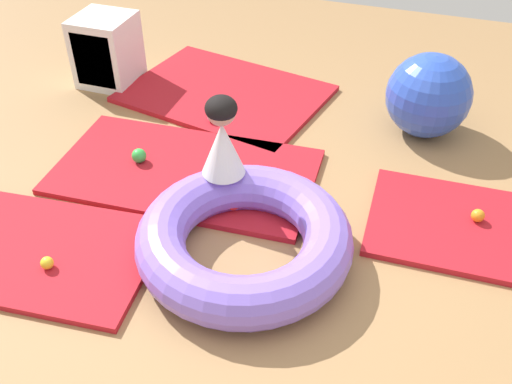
% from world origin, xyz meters
% --- Properties ---
extents(ground_plane, '(8.00, 8.00, 0.00)m').
position_xyz_m(ground_plane, '(0.00, 0.00, 0.00)').
color(ground_plane, '#9E7549').
extents(gym_mat_front, '(1.14, 0.84, 0.04)m').
position_xyz_m(gym_mat_front, '(1.03, 0.66, 0.02)').
color(gym_mat_front, '#B21923').
rests_on(gym_mat_front, ground).
extents(gym_mat_far_right, '(1.70, 1.38, 0.04)m').
position_xyz_m(gym_mat_far_right, '(-0.89, 1.70, 0.02)').
color(gym_mat_far_right, '#B21923').
rests_on(gym_mat_far_right, ground).
extents(gym_mat_near_left, '(1.76, 1.03, 0.04)m').
position_xyz_m(gym_mat_near_left, '(-0.77, 0.63, 0.02)').
color(gym_mat_near_left, '#B21923').
rests_on(gym_mat_near_left, ground).
extents(gym_mat_far_left, '(1.47, 0.95, 0.04)m').
position_xyz_m(gym_mat_far_left, '(-1.28, -0.33, 0.02)').
color(gym_mat_far_left, '#B21923').
rests_on(gym_mat_far_left, ground).
extents(inflatable_cushion, '(1.20, 1.20, 0.28)m').
position_xyz_m(inflatable_cushion, '(-0.13, 0.03, 0.14)').
color(inflatable_cushion, '#8466E0').
rests_on(inflatable_cushion, ground).
extents(child_in_white, '(0.33, 0.33, 0.50)m').
position_xyz_m(child_in_white, '(-0.39, 0.40, 0.52)').
color(child_in_white, white).
rests_on(child_in_white, inflatable_cushion).
extents(play_ball_red, '(0.10, 0.10, 0.10)m').
position_xyz_m(play_ball_red, '(-0.32, 0.36, 0.09)').
color(play_ball_red, red).
rests_on(play_ball_red, gym_mat_near_left).
extents(play_ball_pink, '(0.07, 0.07, 0.07)m').
position_xyz_m(play_ball_pink, '(-0.82, 1.24, 0.08)').
color(play_ball_pink, pink).
rests_on(play_ball_pink, gym_mat_far_right).
extents(play_ball_green, '(0.10, 0.10, 0.10)m').
position_xyz_m(play_ball_green, '(-1.09, 0.61, 0.09)').
color(play_ball_green, green).
rests_on(play_ball_green, gym_mat_near_left).
extents(play_ball_orange, '(0.08, 0.08, 0.08)m').
position_xyz_m(play_ball_orange, '(1.09, 0.72, 0.08)').
color(play_ball_orange, orange).
rests_on(play_ball_orange, gym_mat_front).
extents(play_ball_yellow, '(0.07, 0.07, 0.07)m').
position_xyz_m(play_ball_yellow, '(-1.10, -0.43, 0.08)').
color(play_ball_yellow, yellow).
rests_on(play_ball_yellow, gym_mat_far_left).
extents(exercise_ball_large, '(0.60, 0.60, 0.60)m').
position_xyz_m(exercise_ball_large, '(0.67, 1.67, 0.30)').
color(exercise_ball_large, blue).
rests_on(exercise_ball_large, ground).
extents(storage_cube, '(0.44, 0.44, 0.56)m').
position_xyz_m(storage_cube, '(-1.88, 1.60, 0.28)').
color(storage_cube, silver).
rests_on(storage_cube, ground).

